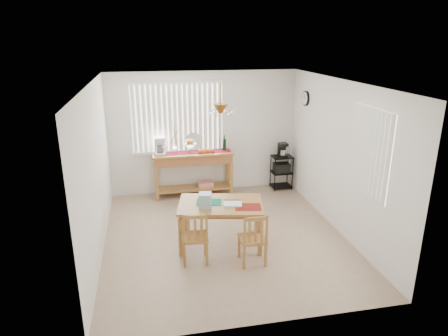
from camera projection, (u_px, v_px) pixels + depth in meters
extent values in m
cube|color=tan|center=(225.00, 236.00, 6.85)|extent=(4.00, 4.50, 0.01)
cube|color=white|center=(204.00, 132.00, 8.59)|extent=(4.00, 0.10, 2.60)
cube|color=white|center=(266.00, 228.00, 4.30)|extent=(4.00, 0.10, 2.60)
cube|color=white|center=(93.00, 172.00, 6.06)|extent=(0.10, 4.50, 2.60)
cube|color=white|center=(342.00, 157.00, 6.82)|extent=(0.10, 4.50, 2.60)
cube|color=white|center=(225.00, 79.00, 6.02)|extent=(4.00, 4.50, 0.10)
cube|color=white|center=(178.00, 118.00, 8.32)|extent=(1.90, 0.01, 1.40)
cube|color=white|center=(134.00, 119.00, 8.15)|extent=(0.07, 0.03, 1.40)
cube|color=white|center=(139.00, 119.00, 8.17)|extent=(0.07, 0.03, 1.40)
cube|color=white|center=(144.00, 119.00, 8.19)|extent=(0.07, 0.03, 1.40)
cube|color=white|center=(149.00, 119.00, 8.21)|extent=(0.07, 0.03, 1.40)
cube|color=white|center=(155.00, 119.00, 8.22)|extent=(0.07, 0.03, 1.40)
cube|color=white|center=(160.00, 118.00, 8.24)|extent=(0.07, 0.03, 1.40)
cube|color=white|center=(165.00, 118.00, 8.26)|extent=(0.07, 0.03, 1.40)
cube|color=white|center=(170.00, 118.00, 8.28)|extent=(0.07, 0.03, 1.40)
cube|color=white|center=(175.00, 118.00, 8.30)|extent=(0.07, 0.03, 1.40)
cube|color=white|center=(180.00, 118.00, 8.32)|extent=(0.07, 0.03, 1.40)
cube|color=white|center=(185.00, 117.00, 8.34)|extent=(0.07, 0.03, 1.40)
cube|color=white|center=(190.00, 117.00, 8.36)|extent=(0.07, 0.03, 1.40)
cube|color=white|center=(195.00, 117.00, 8.38)|extent=(0.07, 0.03, 1.40)
cube|color=white|center=(200.00, 117.00, 8.40)|extent=(0.07, 0.03, 1.40)
cube|color=white|center=(205.00, 117.00, 8.42)|extent=(0.07, 0.03, 1.40)
cube|color=white|center=(210.00, 117.00, 8.44)|extent=(0.07, 0.03, 1.40)
cube|color=white|center=(215.00, 116.00, 8.46)|extent=(0.07, 0.03, 1.40)
cube|color=white|center=(220.00, 116.00, 8.48)|extent=(0.07, 0.03, 1.40)
cube|color=white|center=(179.00, 152.00, 8.53)|extent=(1.98, 0.06, 0.06)
cube|color=white|center=(176.00, 82.00, 8.07)|extent=(1.98, 0.06, 0.06)
cube|color=white|center=(369.00, 152.00, 5.87)|extent=(0.01, 1.10, 1.30)
cube|color=white|center=(388.00, 162.00, 5.40)|extent=(0.03, 0.07, 1.30)
cube|color=white|center=(384.00, 159.00, 5.51)|extent=(0.03, 0.07, 1.30)
cube|color=white|center=(379.00, 157.00, 5.61)|extent=(0.03, 0.07, 1.30)
cube|color=white|center=(375.00, 155.00, 5.71)|extent=(0.03, 0.07, 1.30)
cube|color=white|center=(371.00, 153.00, 5.81)|extent=(0.03, 0.07, 1.30)
cube|color=white|center=(367.00, 151.00, 5.92)|extent=(0.03, 0.07, 1.30)
cube|color=white|center=(363.00, 149.00, 6.02)|extent=(0.03, 0.07, 1.30)
cube|color=white|center=(359.00, 147.00, 6.12)|extent=(0.03, 0.07, 1.30)
cube|color=white|center=(356.00, 145.00, 6.22)|extent=(0.03, 0.07, 1.30)
cube|color=white|center=(352.00, 143.00, 6.32)|extent=(0.03, 0.07, 1.30)
cylinder|color=black|center=(306.00, 98.00, 8.01)|extent=(0.04, 0.30, 0.30)
cylinder|color=white|center=(305.00, 98.00, 8.00)|extent=(0.01, 0.25, 0.25)
cylinder|color=#9B682A|center=(220.00, 96.00, 5.85)|extent=(0.01, 0.01, 0.34)
cone|color=#9B682A|center=(220.00, 108.00, 5.91)|extent=(0.24, 0.24, 0.14)
sphere|color=white|center=(231.00, 112.00, 5.96)|extent=(0.05, 0.05, 0.05)
sphere|color=white|center=(224.00, 111.00, 6.07)|extent=(0.05, 0.05, 0.05)
sphere|color=white|center=(214.00, 111.00, 6.04)|extent=(0.05, 0.05, 0.05)
sphere|color=white|center=(210.00, 113.00, 5.90)|extent=(0.05, 0.05, 0.05)
sphere|color=white|center=(217.00, 114.00, 5.79)|extent=(0.05, 0.05, 0.05)
sphere|color=white|center=(228.00, 114.00, 5.81)|extent=(0.05, 0.05, 0.05)
cube|color=#AE793B|center=(193.00, 154.00, 8.36)|extent=(1.68, 0.47, 0.04)
cube|color=#A36035|center=(193.00, 159.00, 8.40)|extent=(1.62, 0.43, 0.17)
cube|color=#AE793B|center=(157.00, 184.00, 8.22)|extent=(0.06, 0.06, 0.73)
cube|color=#AE793B|center=(231.00, 179.00, 8.52)|extent=(0.06, 0.06, 0.73)
cube|color=#AE793B|center=(156.00, 178.00, 8.57)|extent=(0.06, 0.06, 0.73)
cube|color=#AE793B|center=(228.00, 174.00, 8.86)|extent=(0.06, 0.06, 0.73)
cube|color=#AE793B|center=(194.00, 188.00, 8.61)|extent=(1.56, 0.41, 0.03)
cube|color=red|center=(206.00, 184.00, 8.63)|extent=(0.32, 0.23, 0.11)
cube|color=maroon|center=(193.00, 152.00, 8.36)|extent=(1.60, 0.26, 0.01)
cube|color=white|center=(160.00, 153.00, 8.22)|extent=(0.21, 0.25, 0.05)
cube|color=white|center=(160.00, 146.00, 8.26)|extent=(0.21, 0.08, 0.32)
cube|color=white|center=(160.00, 139.00, 8.11)|extent=(0.21, 0.23, 0.07)
cylinder|color=white|center=(160.00, 149.00, 8.17)|extent=(0.14, 0.14, 0.14)
cylinder|color=white|center=(190.00, 151.00, 8.31)|extent=(0.05, 0.05, 0.11)
cone|color=white|center=(190.00, 146.00, 8.28)|extent=(0.27, 0.27, 0.09)
sphere|color=#AF3E17|center=(193.00, 142.00, 8.26)|extent=(0.08, 0.08, 0.08)
sphere|color=#AF3E17|center=(191.00, 141.00, 8.30)|extent=(0.08, 0.08, 0.08)
sphere|color=#AF3E17|center=(188.00, 141.00, 8.27)|extent=(0.08, 0.08, 0.08)
sphere|color=#AF3E17|center=(188.00, 142.00, 8.22)|extent=(0.08, 0.08, 0.08)
sphere|color=#AF3E17|center=(191.00, 142.00, 8.21)|extent=(0.08, 0.08, 0.08)
sphere|color=#DD570B|center=(200.00, 151.00, 8.29)|extent=(0.08, 0.08, 0.08)
sphere|color=#DD570B|center=(204.00, 151.00, 8.31)|extent=(0.08, 0.08, 0.08)
sphere|color=#DD570B|center=(208.00, 151.00, 8.33)|extent=(0.08, 0.08, 0.08)
sphere|color=#DD570B|center=(212.00, 151.00, 8.34)|extent=(0.08, 0.08, 0.08)
cylinder|color=silver|center=(194.00, 141.00, 8.49)|extent=(0.38, 0.09, 0.37)
cylinder|color=white|center=(175.00, 149.00, 8.32)|extent=(0.08, 0.08, 0.15)
cylinder|color=#4C3823|center=(174.00, 135.00, 8.22)|extent=(0.09, 0.04, 0.47)
cylinder|color=#4C3823|center=(174.00, 134.00, 8.21)|extent=(0.14, 0.06, 0.51)
cylinder|color=#4C3823|center=(174.00, 136.00, 8.23)|extent=(0.18, 0.08, 0.38)
cylinder|color=#4C3823|center=(174.00, 132.00, 8.20)|extent=(0.06, 0.03, 0.58)
cylinder|color=#4C3823|center=(174.00, 137.00, 8.23)|extent=(0.23, 0.10, 0.32)
cylinder|color=black|center=(224.00, 145.00, 8.50)|extent=(0.08, 0.08, 0.24)
cylinder|color=black|center=(224.00, 137.00, 8.44)|extent=(0.03, 0.03, 0.08)
cylinder|color=black|center=(275.00, 175.00, 8.73)|extent=(0.02, 0.02, 0.75)
cylinder|color=black|center=(293.00, 174.00, 8.80)|extent=(0.02, 0.02, 0.75)
cylinder|color=black|center=(270.00, 171.00, 9.02)|extent=(0.02, 0.02, 0.75)
cylinder|color=black|center=(288.00, 169.00, 9.10)|extent=(0.02, 0.02, 0.75)
cube|color=black|center=(282.00, 157.00, 8.80)|extent=(0.44, 0.35, 0.03)
cube|color=black|center=(281.00, 172.00, 8.91)|extent=(0.44, 0.35, 0.02)
cube|color=black|center=(281.00, 186.00, 9.01)|extent=(0.44, 0.35, 0.02)
cube|color=black|center=(282.00, 168.00, 8.88)|extent=(0.34, 0.27, 0.19)
cube|color=black|center=(282.00, 155.00, 8.77)|extent=(0.18, 0.21, 0.04)
cube|color=black|center=(282.00, 150.00, 8.80)|extent=(0.18, 0.07, 0.27)
cube|color=black|center=(283.00, 144.00, 8.69)|extent=(0.18, 0.19, 0.06)
cylinder|color=silver|center=(283.00, 152.00, 8.74)|extent=(0.12, 0.12, 0.12)
cube|color=#AE793B|center=(221.00, 205.00, 6.40)|extent=(1.48, 1.11, 0.04)
cube|color=#A36035|center=(221.00, 207.00, 6.41)|extent=(1.37, 1.00, 0.06)
cube|color=#AE793B|center=(181.00, 237.00, 6.17)|extent=(0.08, 0.08, 0.62)
cube|color=#AE793B|center=(260.00, 237.00, 6.16)|extent=(0.08, 0.08, 0.62)
cube|color=#AE793B|center=(185.00, 216.00, 6.88)|extent=(0.08, 0.08, 0.62)
cube|color=#AE793B|center=(256.00, 217.00, 6.87)|extent=(0.08, 0.08, 0.62)
cube|color=#14735C|center=(209.00, 202.00, 6.44)|extent=(0.45, 0.36, 0.01)
cube|color=maroon|center=(248.00, 207.00, 6.25)|extent=(0.45, 0.36, 0.01)
cube|color=white|center=(233.00, 204.00, 6.34)|extent=(0.33, 0.28, 0.02)
cube|color=black|center=(233.00, 201.00, 6.46)|extent=(0.29, 0.09, 0.03)
cube|color=#89BBC8|center=(205.00, 200.00, 6.22)|extent=(0.23, 0.23, 0.23)
cube|color=#AE793B|center=(195.00, 237.00, 5.99)|extent=(0.41, 0.41, 0.04)
cube|color=#AE793B|center=(205.00, 243.00, 6.23)|extent=(0.04, 0.04, 0.38)
cube|color=#AE793B|center=(184.00, 245.00, 6.19)|extent=(0.04, 0.04, 0.38)
cube|color=#AE793B|center=(207.00, 254.00, 5.91)|extent=(0.04, 0.04, 0.38)
cube|color=#AE793B|center=(185.00, 256.00, 5.88)|extent=(0.04, 0.04, 0.38)
cube|color=#AE793B|center=(207.00, 228.00, 5.77)|extent=(0.03, 0.03, 0.43)
cube|color=#AE793B|center=(184.00, 229.00, 5.73)|extent=(0.03, 0.03, 0.43)
cube|color=#AE793B|center=(195.00, 217.00, 5.69)|extent=(0.35, 0.05, 0.06)
cube|color=#AE793B|center=(202.00, 230.00, 5.77)|extent=(0.04, 0.02, 0.34)
cube|color=#AE793B|center=(195.00, 230.00, 5.76)|extent=(0.04, 0.02, 0.34)
cube|color=#AE793B|center=(189.00, 230.00, 5.74)|extent=(0.04, 0.02, 0.34)
cube|color=#AE793B|center=(252.00, 239.00, 5.95)|extent=(0.38, 0.38, 0.04)
cube|color=#AE793B|center=(260.00, 245.00, 6.20)|extent=(0.04, 0.04, 0.37)
cube|color=#AE793B|center=(239.00, 247.00, 6.14)|extent=(0.04, 0.04, 0.37)
cube|color=#AE793B|center=(266.00, 255.00, 5.89)|extent=(0.04, 0.04, 0.37)
cube|color=#AE793B|center=(244.00, 258.00, 5.84)|extent=(0.04, 0.04, 0.37)
cube|color=#AE793B|center=(267.00, 229.00, 5.75)|extent=(0.03, 0.03, 0.42)
cube|color=#AE793B|center=(245.00, 231.00, 5.69)|extent=(0.03, 0.03, 0.42)
cube|color=#AE793B|center=(256.00, 219.00, 5.66)|extent=(0.34, 0.03, 0.05)
cube|color=#AE793B|center=(262.00, 231.00, 5.74)|extent=(0.04, 0.02, 0.33)
cube|color=#AE793B|center=(256.00, 232.00, 5.73)|extent=(0.04, 0.02, 0.33)
cube|color=#AE793B|center=(250.00, 232.00, 5.71)|extent=(0.04, 0.02, 0.33)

